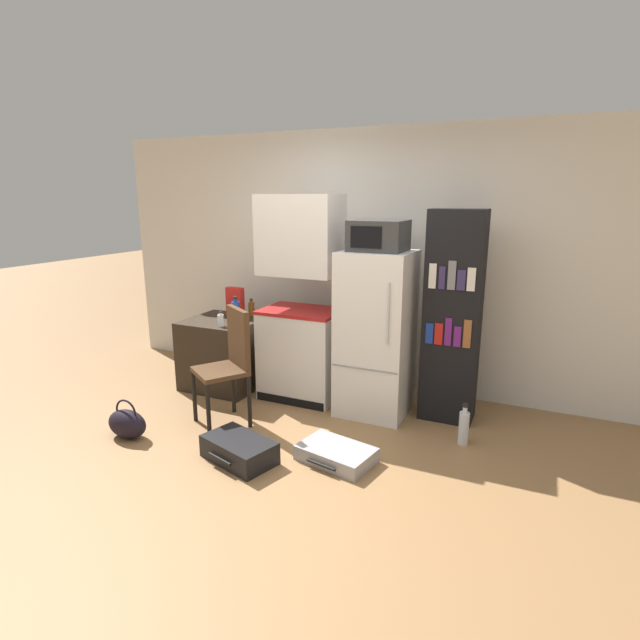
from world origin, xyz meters
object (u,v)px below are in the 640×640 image
(refrigerator, at_px, (376,334))
(water_bottle_front, at_px, (464,427))
(bottle_amber_beer, at_px, (251,309))
(bookshelf, at_px, (452,318))
(kitchen_hutch, at_px, (301,306))
(cereal_box, at_px, (235,302))
(chair, at_px, (230,357))
(bottle_blue_soda, at_px, (236,311))
(handbag, at_px, (127,423))
(microwave, at_px, (379,236))
(bottle_clear_short, at_px, (221,320))
(suitcase_small_flat, at_px, (239,450))
(side_table, at_px, (225,353))
(suitcase_large_flat, at_px, (336,454))

(refrigerator, bearing_deg, water_bottle_front, -20.68)
(bottle_amber_beer, bearing_deg, bookshelf, -2.38)
(kitchen_hutch, distance_m, bookshelf, 1.41)
(kitchen_hutch, bearing_deg, cereal_box, 171.17)
(kitchen_hutch, xyz_separation_m, chair, (-0.30, -0.78, -0.32))
(bottle_blue_soda, bearing_deg, bottle_amber_beer, 82.91)
(bottle_amber_beer, distance_m, handbag, 1.74)
(bookshelf, bearing_deg, microwave, -167.59)
(microwave, xyz_separation_m, bottle_blue_soda, (-1.48, -0.02, -0.80))
(kitchen_hutch, xyz_separation_m, bottle_amber_beer, (-0.68, 0.19, -0.13))
(kitchen_hutch, relative_size, bottle_clear_short, 13.22)
(kitchen_hutch, bearing_deg, chair, -110.94)
(refrigerator, distance_m, suitcase_small_flat, 1.58)
(kitchen_hutch, bearing_deg, side_table, -174.62)
(cereal_box, height_order, water_bottle_front, cereal_box)
(bottle_clear_short, bearing_deg, bottle_blue_soda, 89.19)
(bottle_amber_beer, xyz_separation_m, suitcase_small_flat, (0.81, -1.51, -0.70))
(bookshelf, height_order, suitcase_small_flat, bookshelf)
(microwave, bearing_deg, bottle_clear_short, -169.52)
(bottle_amber_beer, distance_m, bottle_blue_soda, 0.25)
(chair, bearing_deg, side_table, 162.53)
(refrigerator, relative_size, bottle_clear_short, 10.00)
(suitcase_small_flat, distance_m, water_bottle_front, 1.78)
(suitcase_small_flat, bearing_deg, refrigerator, 80.82)
(bottle_amber_beer, distance_m, chair, 1.06)
(cereal_box, distance_m, handbag, 1.70)
(kitchen_hutch, bearing_deg, bottle_clear_short, -156.52)
(side_table, bearing_deg, chair, -51.37)
(handbag, bearing_deg, side_table, 87.63)
(refrigerator, height_order, bottle_amber_beer, refrigerator)
(side_table, distance_m, cereal_box, 0.55)
(side_table, xyz_separation_m, suitcase_small_flat, (0.99, -1.24, -0.27))
(cereal_box, height_order, suitcase_small_flat, cereal_box)
(handbag, bearing_deg, cereal_box, 87.45)
(suitcase_small_flat, bearing_deg, handbag, -158.93)
(suitcase_large_flat, xyz_separation_m, water_bottle_front, (0.83, 0.67, 0.09))
(bookshelf, relative_size, water_bottle_front, 5.30)
(kitchen_hutch, distance_m, suitcase_large_flat, 1.56)
(microwave, relative_size, bottle_blue_soda, 1.87)
(refrigerator, height_order, suitcase_small_flat, refrigerator)
(chair, bearing_deg, bottle_blue_soda, 153.79)
(microwave, bearing_deg, handbag, -141.00)
(bottle_blue_soda, distance_m, suitcase_small_flat, 1.69)
(bottle_clear_short, distance_m, suitcase_large_flat, 1.83)
(chair, bearing_deg, suitcase_small_flat, -17.81)
(kitchen_hutch, bearing_deg, microwave, -2.75)
(microwave, height_order, cereal_box, microwave)
(microwave, xyz_separation_m, handbag, (-1.68, -1.36, -1.49))
(suitcase_small_flat, xyz_separation_m, water_bottle_front, (1.50, 0.96, 0.06))
(bookshelf, distance_m, bottle_clear_short, 2.17)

